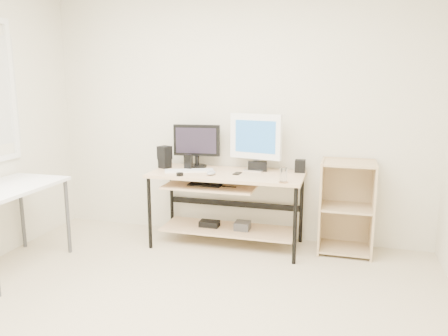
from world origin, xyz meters
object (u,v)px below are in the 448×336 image
at_px(side_table, 6,195).
at_px(audio_controller, 188,162).
at_px(desk, 225,193).
at_px(shelf_unit, 346,206).
at_px(black_monitor, 197,143).
at_px(white_imac, 256,138).

xyz_separation_m(side_table, audio_controller, (1.27, 1.08, 0.16)).
xyz_separation_m(desk, shelf_unit, (1.18, 0.16, -0.09)).
xyz_separation_m(desk, black_monitor, (-0.35, 0.19, 0.47)).
bearing_deg(shelf_unit, audio_controller, -174.96).
bearing_deg(desk, shelf_unit, 7.77).
bearing_deg(shelf_unit, white_imac, 179.35).
relative_size(black_monitor, audio_controller, 3.04).
bearing_deg(side_table, audio_controller, 40.49).
height_order(shelf_unit, audio_controller, audio_controller).
bearing_deg(audio_controller, shelf_unit, 15.38).
bearing_deg(shelf_unit, black_monitor, 179.05).
xyz_separation_m(side_table, black_monitor, (1.30, 1.25, 0.33)).
distance_m(desk, shelf_unit, 1.19).
bearing_deg(side_table, white_imac, 32.57).
distance_m(desk, black_monitor, 0.61).
height_order(desk, side_table, same).
height_order(white_imac, audio_controller, white_imac).
bearing_deg(desk, audio_controller, 176.62).
relative_size(desk, white_imac, 2.64).
relative_size(desk, audio_controller, 9.36).
bearing_deg(black_monitor, side_table, -142.08).
relative_size(side_table, white_imac, 1.76).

